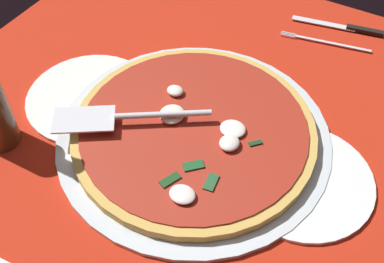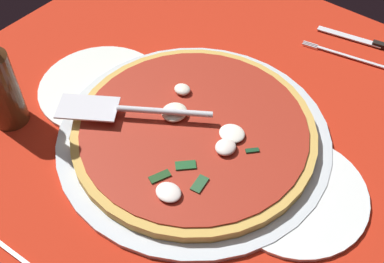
% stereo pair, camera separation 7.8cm
% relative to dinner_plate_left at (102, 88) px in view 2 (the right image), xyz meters
% --- Properties ---
extents(ground_plane, '(0.99, 0.99, 0.01)m').
position_rel_dinner_plate_left_xyz_m(ground_plane, '(0.21, 0.01, -0.01)').
color(ground_plane, '#B52512').
extents(checker_pattern, '(0.99, 0.99, 0.00)m').
position_rel_dinner_plate_left_xyz_m(checker_pattern, '(0.21, 0.01, -0.01)').
color(checker_pattern, silver).
rests_on(checker_pattern, ground_plane).
extents(pizza_pan, '(0.45, 0.45, 0.01)m').
position_rel_dinner_plate_left_xyz_m(pizza_pan, '(0.21, 0.01, 0.00)').
color(pizza_pan, silver).
rests_on(pizza_pan, ground_plane).
extents(dinner_plate_left, '(0.23, 0.23, 0.01)m').
position_rel_dinner_plate_left_xyz_m(dinner_plate_left, '(0.00, 0.00, 0.00)').
color(dinner_plate_left, white).
rests_on(dinner_plate_left, ground_plane).
extents(dinner_plate_right, '(0.22, 0.22, 0.01)m').
position_rel_dinner_plate_left_xyz_m(dinner_plate_right, '(0.39, 0.02, 0.00)').
color(dinner_plate_right, white).
rests_on(dinner_plate_right, ground_plane).
extents(pizza, '(0.40, 0.40, 0.03)m').
position_rel_dinner_plate_left_xyz_m(pizza, '(0.21, 0.01, 0.02)').
color(pizza, gold).
rests_on(pizza, pizza_pan).
extents(pizza_server, '(0.23, 0.17, 0.01)m').
position_rel_dinner_plate_left_xyz_m(pizza_server, '(0.10, -0.04, 0.04)').
color(pizza_server, silver).
rests_on(pizza_server, pizza).
extents(place_setting_far, '(0.21, 0.17, 0.01)m').
position_rel_dinner_plate_left_xyz_m(place_setting_far, '(0.32, 0.39, -0.00)').
color(place_setting_far, white).
rests_on(place_setting_far, ground_plane).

